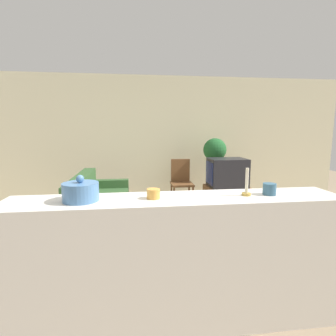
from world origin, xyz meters
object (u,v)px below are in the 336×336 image
television (227,172)px  decorative_bowl (81,192)px  potted_plant (215,151)px  couch (99,208)px  wooden_chair (181,180)px

television → decorative_bowl: (-2.08, -2.73, 0.35)m
television → potted_plant: potted_plant is taller
couch → wooden_chair: (1.52, 1.13, 0.20)m
decorative_bowl → wooden_chair: bearing=68.3°
television → couch: bearing=-167.9°
couch → television: 2.36m
couch → decorative_bowl: 2.39m
television → potted_plant: 0.77m
television → potted_plant: size_ratio=1.18×
potted_plant → couch: bearing=-152.4°
television → wooden_chair: (-0.74, 0.64, -0.24)m
couch → wooden_chair: 1.90m
decorative_bowl → couch: bearing=94.7°
couch → wooden_chair: size_ratio=1.88×
wooden_chair → decorative_bowl: size_ratio=3.58×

